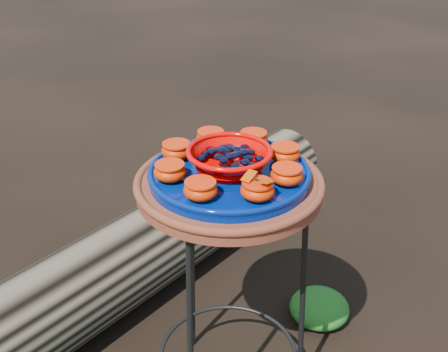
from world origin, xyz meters
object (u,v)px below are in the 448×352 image
cobalt_plate (229,175)px  driftwood_log (171,233)px  terracotta_saucer (229,186)px  red_bowl (229,160)px  plant_stand (229,301)px

cobalt_plate → driftwood_log: cobalt_plate is taller
terracotta_saucer → red_bowl: bearing=0.0°
plant_stand → terracotta_saucer: bearing=0.0°
plant_stand → driftwood_log: (0.14, 0.64, -0.19)m
plant_stand → driftwood_log: size_ratio=0.42×
cobalt_plate → red_bowl: red_bowl is taller
plant_stand → cobalt_plate: cobalt_plate is taller
terracotta_saucer → driftwood_log: size_ratio=0.28×
cobalt_plate → red_bowl: 0.04m
cobalt_plate → red_bowl: size_ratio=2.00×
terracotta_saucer → red_bowl: 0.07m
driftwood_log → cobalt_plate: bearing=-102.5°
terracotta_saucer → driftwood_log: terracotta_saucer is taller
plant_stand → terracotta_saucer: size_ratio=1.53×
terracotta_saucer → driftwood_log: (0.14, 0.64, -0.56)m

